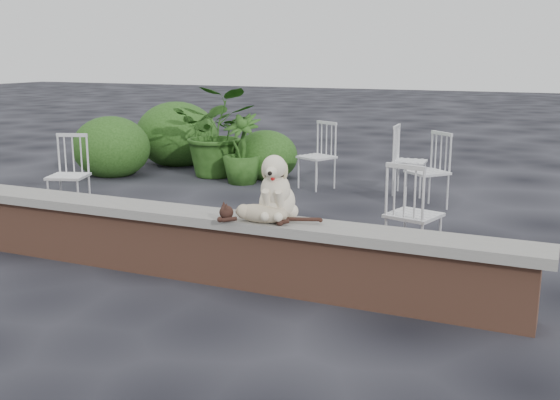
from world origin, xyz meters
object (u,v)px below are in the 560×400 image
at_px(chair_b, 317,156).
at_px(chair_d, 427,171).
at_px(chair_e, 410,160).
at_px(chair_c, 414,213).
at_px(potted_plant_a, 218,131).
at_px(chair_a, 68,175).
at_px(cat, 260,212).
at_px(potted_plant_b, 242,149).
at_px(dog, 277,186).

distance_m(chair_b, chair_d, 1.78).
bearing_deg(chair_d, chair_b, -158.18).
height_order(chair_e, chair_c, same).
bearing_deg(chair_e, potted_plant_a, 83.85).
xyz_separation_m(chair_b, chair_c, (2.03, -2.83, 0.00)).
xyz_separation_m(chair_b, chair_e, (1.29, 0.12, 0.00)).
bearing_deg(chair_a, chair_e, 18.94).
xyz_separation_m(cat, potted_plant_a, (-2.83, 4.35, 0.04)).
bearing_deg(potted_plant_b, cat, -60.83).
height_order(chair_e, chair_a, same).
distance_m(chair_e, chair_a, 4.40).
distance_m(chair_d, chair_e, 0.80).
bearing_deg(dog, chair_a, 146.27).
height_order(chair_b, chair_d, same).
height_order(dog, chair_d, dog).
height_order(potted_plant_a, potted_plant_b, potted_plant_a).
distance_m(dog, chair_b, 4.12).
relative_size(chair_c, chair_a, 1.00).
bearing_deg(chair_c, potted_plant_b, -25.87).
xyz_separation_m(chair_c, potted_plant_a, (-3.77, 3.10, 0.23)).
bearing_deg(potted_plant_a, dog, -55.31).
relative_size(dog, potted_plant_b, 0.54).
distance_m(chair_b, chair_c, 3.48).
xyz_separation_m(chair_b, chair_d, (1.68, -0.58, 0.00)).
distance_m(chair_e, potted_plant_a, 3.05).
xyz_separation_m(cat, potted_plant_b, (-2.22, 3.98, -0.15)).
relative_size(chair_c, potted_plant_b, 0.92).
bearing_deg(chair_b, chair_c, -29.39).
bearing_deg(chair_c, dog, 67.10).
distance_m(cat, chair_b, 4.23).
xyz_separation_m(chair_b, potted_plant_a, (-1.74, 0.27, 0.23)).
relative_size(chair_b, chair_a, 1.00).
bearing_deg(chair_e, potted_plant_b, 91.85).
height_order(chair_d, potted_plant_a, potted_plant_a).
bearing_deg(chair_a, chair_d, 8.49).
bearing_deg(chair_b, chair_d, 6.03).
bearing_deg(potted_plant_b, chair_c, -40.83).
relative_size(chair_d, potted_plant_b, 0.92).
relative_size(cat, chair_c, 1.03).
bearing_deg(potted_plant_b, chair_a, -112.44).
height_order(dog, chair_a, dog).
bearing_deg(chair_b, cat, -50.07).
relative_size(dog, potted_plant_a, 0.39).
relative_size(dog, cat, 0.57).
xyz_separation_m(dog, potted_plant_b, (-2.30, 3.83, -0.34)).
xyz_separation_m(chair_a, potted_plant_a, (0.43, 2.87, 0.23)).
distance_m(chair_b, potted_plant_a, 1.78).
height_order(cat, chair_a, chair_a).
bearing_deg(chair_a, chair_b, 30.94).
relative_size(chair_e, potted_plant_a, 0.67).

